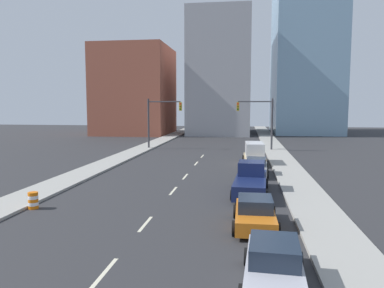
% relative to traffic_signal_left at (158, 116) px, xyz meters
% --- Properties ---
extents(sidewalk_left, '(2.77, 98.42, 0.16)m').
position_rel_traffic_signal_left_xyz_m(sidewalk_left, '(-2.01, 4.07, -4.26)').
color(sidewalk_left, '#9E9B93').
rests_on(sidewalk_left, ground).
extents(sidewalk_right, '(2.77, 98.42, 0.16)m').
position_rel_traffic_signal_left_xyz_m(sidewalk_right, '(15.43, 4.07, -4.26)').
color(sidewalk_right, '#9E9B93').
rests_on(sidewalk_right, ground).
extents(lane_stripe_at_8m, '(0.16, 2.40, 0.01)m').
position_rel_traffic_signal_left_xyz_m(lane_stripe_at_8m, '(6.71, -36.64, -4.34)').
color(lane_stripe_at_8m, beige).
rests_on(lane_stripe_at_8m, ground).
extents(lane_stripe_at_14m, '(0.16, 2.40, 0.01)m').
position_rel_traffic_signal_left_xyz_m(lane_stripe_at_14m, '(6.71, -31.21, -4.34)').
color(lane_stripe_at_14m, beige).
rests_on(lane_stripe_at_14m, ground).
extents(lane_stripe_at_21m, '(0.16, 2.40, 0.01)m').
position_rel_traffic_signal_left_xyz_m(lane_stripe_at_21m, '(6.71, -23.97, -4.34)').
color(lane_stripe_at_21m, beige).
rests_on(lane_stripe_at_21m, ground).
extents(lane_stripe_at_26m, '(0.16, 2.40, 0.01)m').
position_rel_traffic_signal_left_xyz_m(lane_stripe_at_26m, '(6.71, -18.79, -4.34)').
color(lane_stripe_at_26m, beige).
rests_on(lane_stripe_at_26m, ground).
extents(lane_stripe_at_33m, '(0.16, 2.40, 0.01)m').
position_rel_traffic_signal_left_xyz_m(lane_stripe_at_33m, '(6.71, -11.78, -4.34)').
color(lane_stripe_at_33m, beige).
rests_on(lane_stripe_at_33m, ground).
extents(lane_stripe_at_39m, '(0.16, 2.40, 0.01)m').
position_rel_traffic_signal_left_xyz_m(lane_stripe_at_39m, '(6.71, -6.41, -4.34)').
color(lane_stripe_at_39m, beige).
rests_on(lane_stripe_at_39m, ground).
extents(building_brick_left, '(14.00, 16.00, 17.46)m').
position_rel_traffic_signal_left_xyz_m(building_brick_left, '(-10.66, 25.64, 4.39)').
color(building_brick_left, '#9E513D').
rests_on(building_brick_left, ground).
extents(building_office_center, '(12.00, 20.00, 24.00)m').
position_rel_traffic_signal_left_xyz_m(building_office_center, '(6.42, 29.64, 7.66)').
color(building_office_center, '#99999E').
rests_on(building_office_center, ground).
extents(building_glass_right, '(13.00, 20.00, 35.68)m').
position_rel_traffic_signal_left_xyz_m(building_glass_right, '(23.82, 33.64, 13.50)').
color(building_glass_right, '#7A9EB7').
rests_on(building_glass_right, ground).
extents(traffic_signal_left, '(4.64, 0.35, 6.69)m').
position_rel_traffic_signal_left_xyz_m(traffic_signal_left, '(0.00, 0.00, 0.00)').
color(traffic_signal_left, '#38383D').
rests_on(traffic_signal_left, ground).
extents(traffic_signal_right, '(4.64, 0.35, 6.69)m').
position_rel_traffic_signal_left_xyz_m(traffic_signal_right, '(13.66, 0.00, 0.00)').
color(traffic_signal_right, '#38383D').
rests_on(traffic_signal_right, ground).
extents(traffic_barrel, '(0.56, 0.56, 0.95)m').
position_rel_traffic_signal_left_xyz_m(traffic_barrel, '(-0.30, -29.43, -3.86)').
color(traffic_barrel, orange).
rests_on(traffic_barrel, ground).
extents(sedan_silver, '(2.25, 4.67, 1.51)m').
position_rel_traffic_signal_left_xyz_m(sedan_silver, '(12.50, -36.81, -3.66)').
color(sedan_silver, '#B2B2BC').
rests_on(sedan_silver, ground).
extents(sedan_orange, '(2.14, 4.36, 1.46)m').
position_rel_traffic_signal_left_xyz_m(sedan_orange, '(12.05, -30.94, -3.67)').
color(sedan_orange, orange).
rests_on(sedan_orange, ground).
extents(pickup_truck_navy, '(2.53, 6.44, 2.02)m').
position_rel_traffic_signal_left_xyz_m(pickup_truck_navy, '(11.95, -23.94, -3.51)').
color(pickup_truck_navy, '#141E47').
rests_on(pickup_truck_navy, ground).
extents(sedan_gray, '(2.19, 4.50, 1.46)m').
position_rel_traffic_signal_left_xyz_m(sedan_gray, '(12.50, -17.35, -3.67)').
color(sedan_gray, slate).
rests_on(sedan_gray, ground).
extents(box_truck_tan, '(2.38, 5.95, 2.15)m').
position_rel_traffic_signal_left_xyz_m(box_truck_tan, '(12.48, -11.31, -3.33)').
color(box_truck_tan, tan).
rests_on(box_truck_tan, ground).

